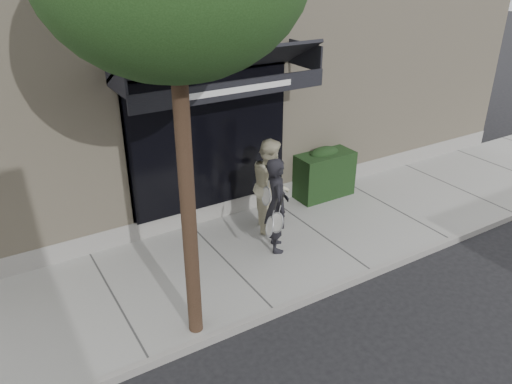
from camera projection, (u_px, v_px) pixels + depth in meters
ground at (316, 237)px, 9.79m from camera, size 80.00×80.00×0.00m
sidewalk at (317, 234)px, 9.76m from camera, size 20.00×3.00×0.12m
curb at (372, 273)px, 8.57m from camera, size 20.00×0.10×0.14m
building_facade at (200, 54)px, 12.40m from camera, size 14.30×8.04×5.64m
hedge at (323, 173)px, 10.97m from camera, size 1.30×0.70×1.14m
pedestrian_front at (277, 205)px, 8.82m from camera, size 0.84×0.95×1.77m
pedestrian_back at (270, 184)px, 9.53m from camera, size 0.99×1.09×1.83m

